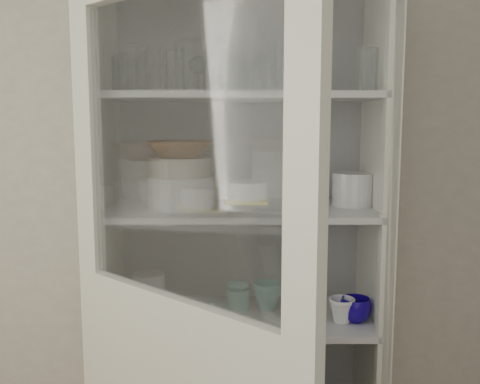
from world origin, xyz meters
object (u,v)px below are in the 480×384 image
at_px(goblet_2, 265,72).
at_px(mug_teal, 267,295).
at_px(goblet_0, 129,72).
at_px(goblet_1, 198,74).
at_px(yellow_trivet, 247,200).
at_px(grey_bowl_stack, 353,189).
at_px(glass_platter, 247,204).
at_px(measuring_cups, 217,313).
at_px(goblet_3, 319,69).
at_px(plate_stack_front, 181,192).
at_px(cupboard_door, 180,378).
at_px(white_ramekin, 247,190).
at_px(cream_bowl, 180,167).
at_px(terracotta_bowl, 180,149).
at_px(mug_white, 342,310).
at_px(mug_blue, 356,310).
at_px(pantry_cabinet, 240,287).
at_px(plate_stack_back, 169,190).
at_px(white_canister, 149,292).

xyz_separation_m(goblet_2, mug_teal, (0.01, -0.02, -0.83)).
distance_m(goblet_0, goblet_1, 0.26).
relative_size(yellow_trivet, grey_bowl_stack, 1.02).
distance_m(glass_platter, measuring_cups, 0.41).
bearing_deg(goblet_1, yellow_trivet, -23.57).
relative_size(goblet_3, plate_stack_front, 0.75).
height_order(goblet_0, goblet_2, goblet_0).
bearing_deg(cupboard_door, measuring_cups, 121.98).
bearing_deg(white_ramekin, cream_bowl, -172.15).
xyz_separation_m(terracotta_bowl, grey_bowl_stack, (0.62, 0.05, -0.15)).
relative_size(goblet_3, yellow_trivet, 1.18).
relative_size(glass_platter, white_ramekin, 2.07).
relative_size(glass_platter, mug_white, 3.18).
relative_size(glass_platter, mug_blue, 2.73).
height_order(plate_stack_front, mug_blue, plate_stack_front).
bearing_deg(pantry_cabinet, mug_teal, -8.77).
height_order(goblet_3, plate_stack_back, goblet_3).
bearing_deg(white_canister, mug_blue, -8.33).
distance_m(goblet_0, grey_bowl_stack, 0.93).
bearing_deg(mug_teal, goblet_2, 131.69).
bearing_deg(goblet_0, goblet_2, -3.99).
distance_m(goblet_3, measuring_cups, 0.95).
relative_size(cream_bowl, mug_blue, 1.95).
relative_size(goblet_1, cream_bowl, 0.71).
bearing_deg(plate_stack_front, grey_bowl_stack, 4.23).
distance_m(cream_bowl, glass_platter, 0.27).
distance_m(plate_stack_front, mug_blue, 0.75).
xyz_separation_m(plate_stack_back, mug_white, (0.64, -0.23, -0.40)).
height_order(goblet_0, grey_bowl_stack, goblet_0).
distance_m(mug_white, measuring_cups, 0.44).
relative_size(pantry_cabinet, terracotta_bowl, 8.71).
bearing_deg(glass_platter, goblet_3, 13.37).
bearing_deg(plate_stack_front, plate_stack_back, 111.64).
bearing_deg(pantry_cabinet, plate_stack_back, 163.96).
bearing_deg(mug_blue, pantry_cabinet, 152.79).
distance_m(goblet_1, cream_bowl, 0.35).
xyz_separation_m(goblet_0, plate_stack_front, (0.20, -0.13, -0.43)).
relative_size(yellow_trivet, mug_teal, 1.37).
xyz_separation_m(plate_stack_front, mug_white, (0.57, -0.06, -0.41)).
distance_m(goblet_0, yellow_trivet, 0.64).
relative_size(mug_white, white_canister, 0.66).
relative_size(goblet_3, measuring_cups, 1.83).
distance_m(yellow_trivet, mug_white, 0.51).
bearing_deg(glass_platter, measuring_cups, -152.80).
relative_size(grey_bowl_stack, mug_white, 1.60).
bearing_deg(plate_stack_back, mug_white, -20.03).
height_order(pantry_cabinet, cupboard_door, pantry_cabinet).
bearing_deg(pantry_cabinet, cream_bowl, -157.34).
height_order(goblet_2, white_canister, goblet_2).
height_order(goblet_0, mug_teal, goblet_0).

